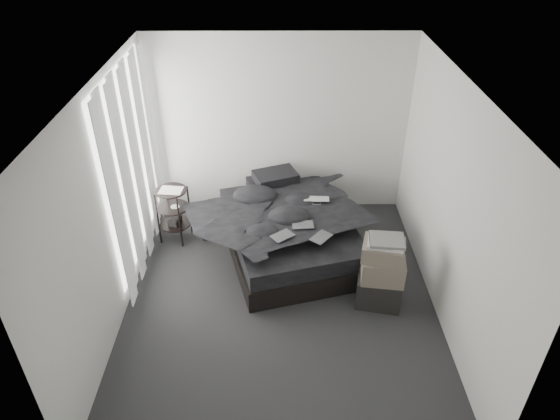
{
  "coord_description": "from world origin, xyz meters",
  "views": [
    {
      "loc": [
        -0.03,
        -4.39,
        4.15
      ],
      "look_at": [
        0.0,
        0.8,
        0.75
      ],
      "focal_mm": 32.0,
      "sensor_mm": 36.0,
      "label": 1
    }
  ],
  "objects_px": {
    "laptop": "(317,196)",
    "side_stand": "(174,215)",
    "bed": "(289,241)",
    "box_lower": "(379,289)"
  },
  "relations": [
    {
      "from": "bed",
      "to": "laptop",
      "type": "xyz_separation_m",
      "value": [
        0.35,
        0.15,
        0.61
      ]
    },
    {
      "from": "bed",
      "to": "box_lower",
      "type": "distance_m",
      "value": 1.44
    },
    {
      "from": "laptop",
      "to": "side_stand",
      "type": "bearing_deg",
      "value": 178.98
    },
    {
      "from": "bed",
      "to": "laptop",
      "type": "distance_m",
      "value": 0.72
    },
    {
      "from": "bed",
      "to": "side_stand",
      "type": "height_order",
      "value": "side_stand"
    },
    {
      "from": "laptop",
      "to": "box_lower",
      "type": "xyz_separation_m",
      "value": [
        0.67,
        -1.15,
        -0.57
      ]
    },
    {
      "from": "laptop",
      "to": "box_lower",
      "type": "bearing_deg",
      "value": -56.94
    },
    {
      "from": "bed",
      "to": "laptop",
      "type": "bearing_deg",
      "value": 7.5
    },
    {
      "from": "laptop",
      "to": "box_lower",
      "type": "distance_m",
      "value": 1.45
    },
    {
      "from": "side_stand",
      "to": "box_lower",
      "type": "distance_m",
      "value": 2.9
    }
  ]
}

